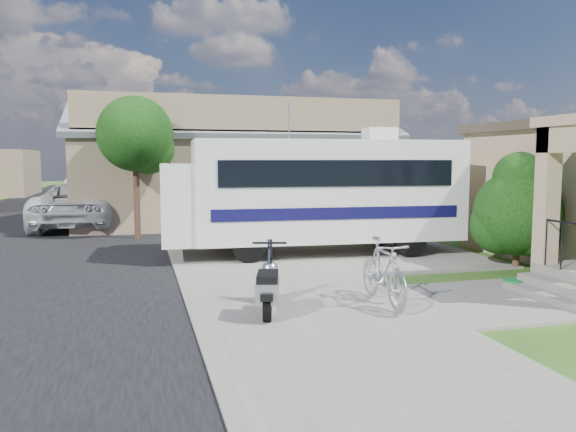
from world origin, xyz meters
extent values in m
plane|color=#1B4913|center=(0.00, 0.00, 0.00)|extent=(120.00, 120.00, 0.00)
cube|color=black|center=(-7.50, 10.00, 0.01)|extent=(9.00, 80.00, 0.02)
cube|color=#67645C|center=(-1.00, 10.00, 0.03)|extent=(4.00, 80.00, 0.06)
cube|color=#67645C|center=(1.50, 4.50, 0.03)|extent=(7.00, 6.00, 0.05)
cube|color=#67645C|center=(3.00, -1.00, 0.03)|extent=(4.00, 3.00, 0.05)
cube|color=black|center=(5.48, 2.70, 1.70)|extent=(0.04, 1.10, 1.20)
cube|color=#67645C|center=(3.70, -1.30, 0.16)|extent=(0.40, 2.16, 0.32)
cube|color=#67645C|center=(3.35, -1.30, 0.08)|extent=(0.35, 2.16, 0.16)
cube|color=tan|center=(4.08, -0.28, 1.85)|extent=(0.35, 0.35, 2.70)
cube|color=#7C664E|center=(0.00, 14.00, 1.80)|extent=(12.00, 8.00, 3.60)
cube|color=slate|center=(0.00, 12.00, 4.15)|extent=(12.50, 4.40, 1.78)
cube|color=slate|center=(0.00, 16.00, 4.15)|extent=(12.50, 4.40, 1.78)
cube|color=slate|center=(0.00, 14.00, 4.85)|extent=(12.50, 0.50, 0.22)
cube|color=#7C664E|center=(0.00, 10.10, 4.15)|extent=(11.76, 0.20, 1.30)
cylinder|color=#311E15|center=(-3.80, 9.00, 1.57)|extent=(0.20, 0.20, 3.15)
sphere|color=black|center=(-3.80, 9.00, 3.38)|extent=(2.40, 2.40, 2.40)
sphere|color=black|center=(-3.40, 9.20, 2.93)|extent=(1.68, 1.68, 1.68)
cylinder|color=#311E15|center=(-3.80, 19.00, 1.65)|extent=(0.20, 0.20, 3.29)
sphere|color=black|center=(-3.80, 19.00, 3.53)|extent=(2.40, 2.40, 2.40)
sphere|color=black|center=(-3.40, 19.20, 3.06)|extent=(1.68, 1.68, 1.68)
cylinder|color=#311E15|center=(-3.80, 28.00, 1.50)|extent=(0.20, 0.20, 3.01)
sphere|color=black|center=(-3.80, 28.00, 3.22)|extent=(2.40, 2.40, 2.40)
sphere|color=black|center=(-3.40, 28.20, 2.79)|extent=(1.68, 1.68, 1.68)
cube|color=silver|center=(1.13, 4.66, 1.76)|extent=(7.17, 2.92, 2.61)
cube|color=silver|center=(-2.78, 4.89, 1.46)|extent=(0.94, 2.43, 2.01)
cube|color=black|center=(-2.96, 4.90, 2.01)|extent=(0.19, 2.14, 0.90)
cube|color=black|center=(1.06, 3.39, 2.23)|extent=(5.97, 0.38, 0.65)
cube|color=black|center=(1.21, 5.93, 2.23)|extent=(5.97, 0.38, 0.65)
cube|color=#0D0B37|center=(1.06, 3.39, 1.24)|extent=(6.32, 0.39, 0.30)
cube|color=#0D0B37|center=(1.21, 5.93, 1.24)|extent=(6.32, 0.39, 0.30)
cube|color=silver|center=(2.64, 4.57, 3.25)|extent=(0.84, 0.75, 0.35)
cylinder|color=#9E9FA5|center=(0.13, 4.72, 3.57)|extent=(0.04, 0.04, 1.01)
cylinder|color=black|center=(-1.18, 3.69, 0.45)|extent=(0.82, 0.33, 0.80)
cylinder|color=black|center=(-1.05, 5.90, 0.45)|extent=(0.82, 0.33, 0.80)
cylinder|color=black|center=(3.03, 3.44, 0.45)|extent=(0.82, 0.33, 0.80)
cylinder|color=black|center=(3.16, 5.65, 0.45)|extent=(0.82, 0.33, 0.80)
cylinder|color=#311E15|center=(4.89, 1.66, 0.41)|extent=(0.16, 0.16, 0.82)
sphere|color=black|center=(4.89, 1.66, 1.33)|extent=(2.04, 2.04, 2.04)
sphere|color=black|center=(5.30, 1.96, 1.73)|extent=(1.63, 1.63, 1.63)
sphere|color=black|center=(4.58, 1.86, 1.02)|extent=(1.43, 1.43, 1.43)
sphere|color=black|center=(5.09, 1.35, 0.92)|extent=(1.22, 1.22, 1.22)
sphere|color=black|center=(4.89, 1.66, 2.14)|extent=(1.22, 1.22, 1.22)
cylinder|color=black|center=(-1.86, -1.32, 0.30)|extent=(0.25, 0.49, 0.48)
cylinder|color=black|center=(-1.55, -0.17, 0.30)|extent=(0.25, 0.49, 0.48)
cube|color=#9E9FA5|center=(-1.72, -0.80, 0.36)|extent=(0.47, 0.66, 0.09)
cube|color=#9E9FA5|center=(-1.83, -1.21, 0.51)|extent=(0.51, 0.67, 0.32)
cube|color=black|center=(-1.82, -1.16, 0.73)|extent=(0.48, 0.71, 0.13)
cube|color=black|center=(-1.90, -1.47, 0.49)|extent=(0.24, 0.26, 0.11)
cylinder|color=black|center=(-1.57, -0.24, 0.73)|extent=(0.18, 0.38, 0.90)
sphere|color=#9E9FA5|center=(-1.55, -0.17, 0.65)|extent=(0.30, 0.30, 0.30)
sphere|color=black|center=(-1.52, -0.09, 0.65)|extent=(0.13, 0.13, 0.13)
cylinder|color=black|center=(-1.59, -0.33, 1.14)|extent=(0.58, 0.19, 0.04)
cube|color=black|center=(-1.55, -0.17, 0.43)|extent=(0.23, 0.33, 0.06)
imported|color=#9E9FA5|center=(0.32, -0.85, 0.58)|extent=(0.60, 1.93, 1.15)
imported|color=silver|center=(-5.83, 12.71, 0.85)|extent=(3.24, 6.32, 1.71)
imported|color=silver|center=(-6.27, 20.43, 0.94)|extent=(3.09, 6.67, 1.89)
cylinder|color=#166E2E|center=(3.38, -0.24, 0.08)|extent=(0.38, 0.38, 0.17)
camera|label=1|loc=(-3.76, -9.65, 2.59)|focal=35.00mm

